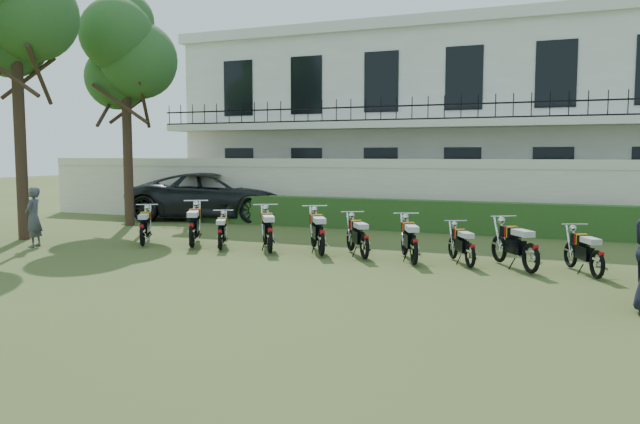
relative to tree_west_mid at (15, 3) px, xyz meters
The scene contains 18 objects.
ground 11.62m from the tree_west_mid, ahead, with size 100.00×100.00×0.00m, color #3E4F1F.
perimeter_wall 12.99m from the tree_west_mid, 36.52° to the left, with size 30.00×0.35×2.30m.
hedge 13.64m from the tree_west_mid, 30.67° to the left, with size 18.00×0.60×1.00m, color #234A1A.
building 16.32m from the tree_west_mid, 53.88° to the left, with size 20.40×9.60×7.40m.
tree_west_mid is the anchor object (origin of this frame).
tree_west_near 4.11m from the tree_west_mid, 82.87° to the left, with size 3.40×3.20×7.90m.
motorcycle_0 7.44m from the tree_west_mid, ahead, with size 1.07×1.68×1.04m.
motorcycle_1 8.25m from the tree_west_mid, ahead, with size 1.12×1.92×1.16m.
motorcycle_2 8.93m from the tree_west_mid, ahead, with size 0.88×1.59×0.95m.
motorcycle_3 9.93m from the tree_west_mid, ahead, with size 1.18×1.81×1.13m.
motorcycle_4 11.00m from the tree_west_mid, ahead, with size 1.13×1.83×1.13m.
motorcycle_5 11.96m from the tree_west_mid, ahead, with size 1.13×1.61×1.03m.
motorcycle_6 13.03m from the tree_west_mid, ahead, with size 0.92×1.81×1.06m.
motorcycle_7 14.11m from the tree_west_mid, ahead, with size 0.90×1.53×0.93m.
motorcycle_8 15.21m from the tree_west_mid, ahead, with size 1.18×1.70×1.08m.
motorcycle_9 16.38m from the tree_west_mid, ahead, with size 0.86×1.67×0.97m.
suv 9.25m from the tree_west_mid, 73.02° to the left, with size 2.92×6.34×1.76m, color black.
inspector 6.13m from the tree_west_mid, 35.27° to the right, with size 0.58×0.38×1.60m, color #545358.
Camera 1 is at (5.26, -12.29, 2.48)m, focal length 35.00 mm.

